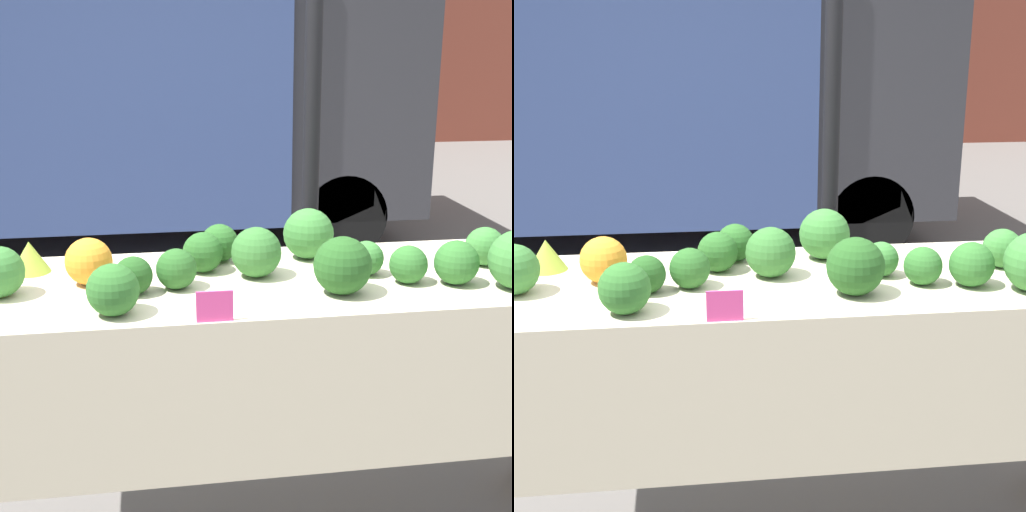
{
  "view_description": "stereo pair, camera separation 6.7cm",
  "coord_description": "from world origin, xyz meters",
  "views": [
    {
      "loc": [
        -0.34,
        -2.21,
        1.65
      ],
      "look_at": [
        0.0,
        0.0,
        0.97
      ],
      "focal_mm": 50.0,
      "sensor_mm": 36.0,
      "label": 1
    },
    {
      "loc": [
        -0.27,
        -2.22,
        1.65
      ],
      "look_at": [
        0.0,
        0.0,
        0.97
      ],
      "focal_mm": 50.0,
      "sensor_mm": 36.0,
      "label": 2
    }
  ],
  "objects": [
    {
      "name": "broccoli_head_2",
      "position": [
        -0.45,
        -0.25,
        0.96
      ],
      "size": [
        0.15,
        0.15,
        0.15
      ],
      "color": "#2D6628",
      "rests_on": "market_table"
    },
    {
      "name": "broccoli_head_13",
      "position": [
        -0.26,
        -0.05,
        0.95
      ],
      "size": [
        0.13,
        0.13,
        0.13
      ],
      "color": "#285B23",
      "rests_on": "market_table"
    },
    {
      "name": "parked_truck",
      "position": [
        -0.78,
        3.89,
        1.36
      ],
      "size": [
        4.89,
        2.09,
        2.57
      ],
      "color": "#384C84",
      "rests_on": "ground_plane"
    },
    {
      "name": "broccoli_head_4",
      "position": [
        -0.4,
        -0.08,
        0.95
      ],
      "size": [
        0.12,
        0.12,
        0.12
      ],
      "color": "#23511E",
      "rests_on": "market_table"
    },
    {
      "name": "market_table",
      "position": [
        0.0,
        -0.07,
        0.76
      ],
      "size": [
        1.91,
        0.72,
        0.89
      ],
      "color": "beige",
      "rests_on": "ground_plane"
    },
    {
      "name": "broccoli_head_12",
      "position": [
        0.24,
        -0.18,
        0.98
      ],
      "size": [
        0.18,
        0.18,
        0.18
      ],
      "color": "#23511E",
      "rests_on": "market_table"
    },
    {
      "name": "broccoli_head_10",
      "position": [
        0.63,
        -0.14,
        0.96
      ],
      "size": [
        0.14,
        0.14,
        0.14
      ],
      "color": "#2D6628",
      "rests_on": "market_table"
    },
    {
      "name": "price_sign",
      "position": [
        -0.17,
        -0.35,
        0.93
      ],
      "size": [
        0.1,
        0.01,
        0.09
      ],
      "color": "#EF4793",
      "rests_on": "market_table"
    },
    {
      "name": "broccoli_head_0",
      "position": [
        0.48,
        -0.11,
        0.95
      ],
      "size": [
        0.12,
        0.12,
        0.12
      ],
      "color": "#2D6628",
      "rests_on": "market_table"
    },
    {
      "name": "orange_cauliflower",
      "position": [
        -0.54,
        0.03,
        0.97
      ],
      "size": [
        0.15,
        0.15,
        0.15
      ],
      "color": "orange",
      "rests_on": "market_table"
    },
    {
      "name": "broccoli_head_7",
      "position": [
        0.01,
        0.03,
        0.97
      ],
      "size": [
        0.17,
        0.17,
        0.17
      ],
      "color": "#336B2D",
      "rests_on": "market_table"
    },
    {
      "name": "broccoli_head_9",
      "position": [
        0.22,
        0.21,
        0.98
      ],
      "size": [
        0.18,
        0.18,
        0.18
      ],
      "color": "#387533",
      "rests_on": "market_table"
    },
    {
      "name": "romanesco_head",
      "position": [
        -0.75,
        0.19,
        0.94
      ],
      "size": [
        0.14,
        0.14,
        0.11
      ],
      "color": "#93B238",
      "rests_on": "market_table"
    },
    {
      "name": "broccoli_head_3",
      "position": [
        -0.17,
        0.1,
        0.96
      ],
      "size": [
        0.14,
        0.14,
        0.14
      ],
      "color": "#285B23",
      "rests_on": "market_table"
    },
    {
      "name": "broccoli_head_8",
      "position": [
        0.37,
        -0.01,
        0.95
      ],
      "size": [
        0.12,
        0.12,
        0.12
      ],
      "color": "#387533",
      "rests_on": "market_table"
    },
    {
      "name": "broccoli_head_1",
      "position": [
        0.82,
        0.03,
        0.96
      ],
      "size": [
        0.14,
        0.14,
        0.14
      ],
      "color": "#387533",
      "rests_on": "market_table"
    },
    {
      "name": "tent_pole",
      "position": [
        0.34,
        0.71,
        1.19
      ],
      "size": [
        0.07,
        0.07,
        2.37
      ],
      "color": "black",
      "rests_on": "ground_plane"
    },
    {
      "name": "broccoli_head_5",
      "position": [
        -0.1,
        0.22,
        0.96
      ],
      "size": [
        0.14,
        0.14,
        0.14
      ],
      "color": "#285B23",
      "rests_on": "market_table"
    },
    {
      "name": "ground_plane",
      "position": [
        0.0,
        0.0,
        0.0
      ],
      "size": [
        40.0,
        40.0,
        0.0
      ],
      "primitive_type": "plane",
      "color": "slate"
    }
  ]
}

